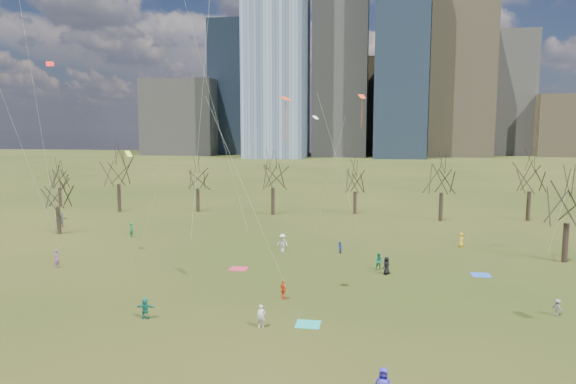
% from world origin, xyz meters
% --- Properties ---
extents(ground, '(500.00, 500.00, 0.00)m').
position_xyz_m(ground, '(0.00, 0.00, 0.00)').
color(ground, black).
rests_on(ground, ground).
extents(downtown_skyline, '(212.50, 78.00, 118.00)m').
position_xyz_m(downtown_skyline, '(-2.43, 210.64, 39.01)').
color(downtown_skyline, slate).
rests_on(downtown_skyline, ground).
extents(bare_tree_row, '(113.04, 29.80, 9.50)m').
position_xyz_m(bare_tree_row, '(-0.09, 37.22, 6.12)').
color(bare_tree_row, black).
rests_on(bare_tree_row, ground).
extents(blanket_teal, '(1.60, 1.50, 0.03)m').
position_xyz_m(blanket_teal, '(3.67, -1.86, 0.01)').
color(blanket_teal, teal).
rests_on(blanket_teal, ground).
extents(blanket_navy, '(1.60, 1.50, 0.03)m').
position_xyz_m(blanket_navy, '(17.17, 11.99, 0.01)').
color(blanket_navy, '#274DB6').
rests_on(blanket_navy, ground).
extents(blanket_crimson, '(1.60, 1.50, 0.03)m').
position_xyz_m(blanket_crimson, '(-4.34, 10.39, 0.01)').
color(blanket_crimson, '#BC2544').
rests_on(blanket_crimson, ground).
extents(person_1, '(0.64, 0.51, 1.52)m').
position_xyz_m(person_1, '(0.76, -2.89, 0.76)').
color(person_1, silver).
rests_on(person_1, ground).
extents(person_3, '(0.79, 0.88, 1.18)m').
position_xyz_m(person_3, '(20.35, 2.55, 0.59)').
color(person_3, slate).
rests_on(person_3, ground).
extents(person_4, '(0.81, 0.90, 1.47)m').
position_xyz_m(person_4, '(1.20, 2.83, 0.73)').
color(person_4, '#ED4B1A').
rests_on(person_4, ground).
extents(person_5, '(1.38, 0.51, 1.47)m').
position_xyz_m(person_5, '(-7.32, -2.63, 0.73)').
color(person_5, '#1B7C6B').
rests_on(person_5, ground).
extents(person_6, '(0.87, 0.92, 1.58)m').
position_xyz_m(person_6, '(9.00, 10.85, 0.79)').
color(person_6, black).
rests_on(person_6, ground).
extents(person_7, '(0.53, 0.69, 1.69)m').
position_xyz_m(person_7, '(-21.05, 8.09, 0.84)').
color(person_7, '#974B91').
rests_on(person_7, ground).
extents(person_8, '(0.66, 0.73, 1.22)m').
position_xyz_m(person_8, '(4.41, 17.83, 0.61)').
color(person_8, '#24389D').
rests_on(person_8, ground).
extents(person_9, '(1.35, 1.00, 1.86)m').
position_xyz_m(person_9, '(-1.54, 17.70, 0.93)').
color(person_9, silver).
rests_on(person_9, ground).
extents(person_11, '(1.50, 1.75, 1.90)m').
position_xyz_m(person_11, '(-32.33, 25.96, 0.95)').
color(person_11, '#5C5C60').
rests_on(person_11, ground).
extents(person_12, '(0.73, 0.90, 1.58)m').
position_xyz_m(person_12, '(17.21, 22.87, 0.79)').
color(person_12, gold).
rests_on(person_12, ground).
extents(person_13, '(0.53, 0.71, 1.76)m').
position_xyz_m(person_13, '(-20.40, 21.71, 0.88)').
color(person_13, '#19723D').
rests_on(person_13, ground).
extents(person_14, '(0.78, 0.61, 1.58)m').
position_xyz_m(person_14, '(8.37, 12.16, 0.79)').
color(person_14, '#19724C').
rests_on(person_14, ground).
extents(kites_airborne, '(59.89, 29.56, 31.40)m').
position_xyz_m(kites_airborne, '(2.43, 11.00, 13.51)').
color(kites_airborne, '#FF3E15').
rests_on(kites_airborne, ground).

